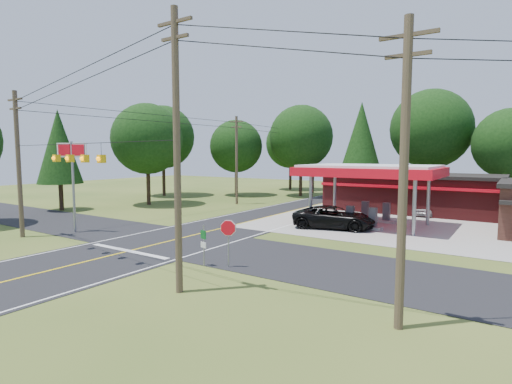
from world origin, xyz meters
The scene contains 18 objects.
ground centered at (0.00, 0.00, 0.00)m, with size 120.00×120.00×0.00m, color #3C531D.
main_highway centered at (0.00, 0.00, 0.01)m, with size 8.00×120.00×0.02m, color black.
cross_road centered at (0.00, 0.00, 0.01)m, with size 70.00×7.00×0.02m, color black.
lane_center_yellow centered at (0.00, 0.00, 0.03)m, with size 0.15×110.00×0.00m, color yellow.
gas_canopy centered at (9.00, 13.00, 4.27)m, with size 10.60×7.40×4.88m.
convenience_store centered at (10.00, 22.98, 1.92)m, with size 16.40×7.55×3.80m.
utility_pole_near_right centered at (7.50, -7.00, 5.96)m, with size 1.80×0.30×11.50m.
utility_pole_near_left centered at (-9.50, -5.00, 5.20)m, with size 1.80×0.30×10.00m.
utility_pole_far_left centered at (-8.00, 18.00, 5.20)m, with size 1.80×0.30×10.00m.
utility_pole_right_b centered at (16.00, -5.50, 5.20)m, with size 1.80×0.30×10.00m.
utility_pole_north centered at (-6.50, 35.00, 4.75)m, with size 0.30×0.30×9.50m.
overhead_beacons centered at (-1.00, -6.00, 6.21)m, with size 17.04×2.04×1.03m.
treeline_backdrop centered at (0.82, 24.01, 7.49)m, with size 70.27×51.59×13.30m.
suv_car centered at (7.21, 10.00, 0.86)m, with size 6.20×6.20×1.72m, color black.
sedan_car centered at (12.00, 21.00, 0.66)m, with size 3.86×3.86×1.32m, color silver.
big_stop_sign centered at (-8.00, -2.01, 4.92)m, with size 2.36×0.89×6.65m.
octagonal_stop_sign centered at (7.00, -3.01, 1.84)m, with size 0.80×0.38×2.47m.
route_sign_post centered at (5.80, -3.52, 1.28)m, with size 0.43×0.14×2.15m.
Camera 1 is at (19.13, -18.68, 5.74)m, focal length 28.00 mm.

